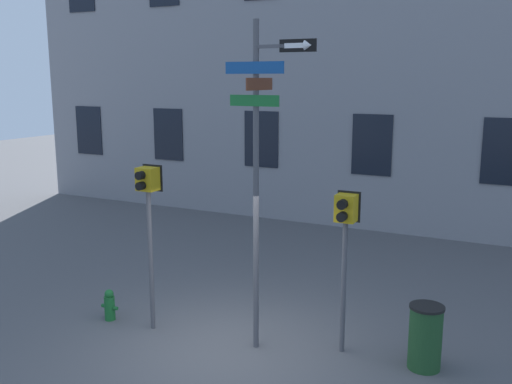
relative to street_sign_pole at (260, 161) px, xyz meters
name	(u,v)px	position (x,y,z in m)	size (l,w,h in m)	color
ground_plane	(228,350)	(-0.41, -0.32, -3.05)	(60.00, 60.00, 0.00)	#515154
street_sign_pole	(260,161)	(0.00, 0.00, 0.00)	(1.42, 0.85, 5.11)	#4C4C51
pedestrian_signal_left	(148,202)	(-1.99, -0.17, -0.80)	(0.39, 0.40, 2.86)	#4C4C51
pedestrian_signal_right	(345,228)	(1.22, 0.47, -1.02)	(0.37, 0.40, 2.58)	#4C4C51
fire_hydrant	(110,305)	(-2.89, -0.23, -2.77)	(0.35, 0.19, 0.57)	#196028
trash_bin	(425,337)	(2.50, 0.51, -2.55)	(0.51, 0.51, 0.99)	#1E4723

